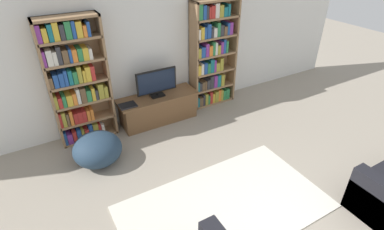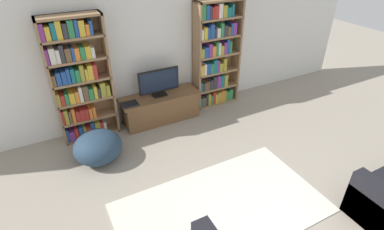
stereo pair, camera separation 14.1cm
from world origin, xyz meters
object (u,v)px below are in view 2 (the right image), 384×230
at_px(tv_stand, 161,107).
at_px(television, 159,82).
at_px(laptop, 130,104).
at_px(bookshelf_right, 215,56).
at_px(beanbag_ottoman, 98,147).
at_px(bookshelf_left, 79,80).

height_order(tv_stand, television, television).
bearing_deg(tv_stand, laptop, -171.82).
distance_m(bookshelf_right, tv_stand, 1.40).
bearing_deg(beanbag_ottoman, television, 26.65).
xyz_separation_m(bookshelf_right, television, (-1.19, -0.12, -0.23)).
relative_size(tv_stand, laptop, 5.05).
height_order(bookshelf_left, television, bookshelf_left).
bearing_deg(television, bookshelf_left, 174.39).
bearing_deg(laptop, television, 8.07).
bearing_deg(bookshelf_right, television, -174.04).
xyz_separation_m(bookshelf_right, beanbag_ottoman, (-2.46, -0.76, -0.75)).
bearing_deg(beanbag_ottoman, bookshelf_left, 90.04).
xyz_separation_m(bookshelf_left, beanbag_ottoman, (0.00, -0.76, -0.77)).
height_order(laptop, beanbag_ottoman, laptop).
distance_m(tv_stand, laptop, 0.64).
bearing_deg(television, tv_stand, 90.00).
xyz_separation_m(bookshelf_left, laptop, (0.69, -0.21, -0.50)).
bearing_deg(bookshelf_left, laptop, -16.64).
height_order(tv_stand, laptop, laptop).
xyz_separation_m(bookshelf_right, tv_stand, (-1.19, -0.12, -0.73)).
bearing_deg(television, laptop, -171.93).
height_order(bookshelf_right, laptop, bookshelf_right).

